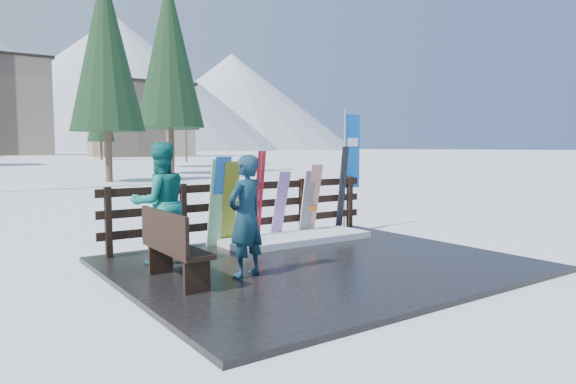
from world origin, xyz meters
TOP-DOWN VIEW (x-y plane):
  - ground at (0.00, 0.00)m, footprint 700.00×700.00m
  - deck at (0.00, 0.00)m, footprint 6.00×5.00m
  - fence at (0.00, 2.20)m, footprint 5.60×0.10m
  - snow_patch at (0.74, 1.60)m, footprint 2.90×1.00m
  - bench at (-2.38, 0.10)m, footprint 0.41×1.50m
  - snowboard_0 at (-0.69, 1.98)m, footprint 0.30×0.36m
  - snowboard_1 at (-0.77, 1.98)m, footprint 0.26×0.31m
  - snowboard_2 at (-0.51, 1.98)m, footprint 0.30×0.35m
  - snowboard_3 at (0.61, 1.98)m, footprint 0.25×0.38m
  - snowboard_4 at (1.27, 1.98)m, footprint 0.26×0.26m
  - snowboard_5 at (1.40, 1.98)m, footprint 0.28×0.33m
  - ski_pair_a at (0.17, 2.05)m, footprint 0.16×0.27m
  - ski_pair_b at (2.25, 2.05)m, footprint 0.17×0.24m
  - rental_flag at (2.65, 2.25)m, footprint 0.45×0.04m
  - person_front at (-1.39, -0.14)m, footprint 0.71×0.57m
  - person_back at (-2.05, 1.34)m, footprint 0.92×0.72m
  - trees at (4.15, 44.97)m, footprint 42.31×68.65m

SIDE VIEW (x-z plane):
  - ground at x=0.00m, z-range 0.00..0.00m
  - deck at x=0.00m, z-range 0.00..0.08m
  - snow_patch at x=0.74m, z-range 0.08..0.20m
  - bench at x=-2.38m, z-range 0.11..1.08m
  - fence at x=0.00m, z-range 0.16..1.31m
  - snowboard_4 at x=1.27m, z-range 0.08..1.40m
  - snowboard_3 at x=0.61m, z-range 0.08..1.41m
  - snowboard_5 at x=1.40m, z-range 0.08..1.52m
  - snowboard_2 at x=-0.51m, z-range 0.08..1.62m
  - snowboard_1 at x=-0.77m, z-range 0.08..1.67m
  - snowboard_0 at x=-0.69m, z-range 0.08..1.71m
  - person_front at x=-1.39m, z-range 0.08..1.77m
  - ski_pair_a at x=0.17m, z-range 0.08..1.80m
  - ski_pair_b at x=2.25m, z-range 0.08..1.89m
  - person_back at x=-2.05m, z-range 0.08..1.95m
  - rental_flag at x=2.65m, z-range 0.39..2.99m
  - trees at x=4.15m, z-range -1.02..13.18m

